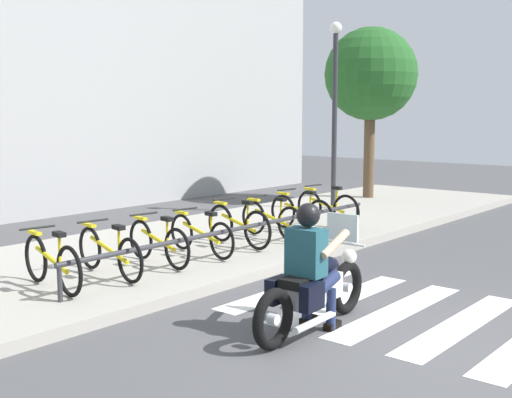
{
  "coord_description": "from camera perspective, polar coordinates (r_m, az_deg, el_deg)",
  "views": [
    {
      "loc": [
        -6.1,
        -2.81,
        2.39
      ],
      "look_at": [
        0.69,
        2.89,
        1.22
      ],
      "focal_mm": 45.66,
      "sensor_mm": 36.0,
      "label": 1
    }
  ],
  "objects": [
    {
      "name": "bicycle_0",
      "position": [
        8.73,
        -17.47,
        -5.33
      ],
      "size": [
        0.48,
        1.6,
        0.78
      ],
      "color": "black",
      "rests_on": "sidewalk"
    },
    {
      "name": "sidewalk",
      "position": [
        10.36,
        -12.56,
        -5.58
      ],
      "size": [
        24.0,
        4.4,
        0.15
      ],
      "primitive_type": "cube",
      "color": "#A8A399",
      "rests_on": "ground"
    },
    {
      "name": "bicycle_2",
      "position": [
        9.78,
        -8.57,
        -3.76
      ],
      "size": [
        0.48,
        1.56,
        0.75
      ],
      "color": "black",
      "rests_on": "sidewalk"
    },
    {
      "name": "bicycle_3",
      "position": [
        10.39,
        -4.86,
        -3.1
      ],
      "size": [
        0.48,
        1.63,
        0.72
      ],
      "color": "black",
      "rests_on": "sidewalk"
    },
    {
      "name": "crosswalk_stripe_2",
      "position": [
        7.89,
        17.5,
        -10.46
      ],
      "size": [
        2.8,
        0.4,
        0.01
      ],
      "primitive_type": "cube",
      "color": "white",
      "rests_on": "ground"
    },
    {
      "name": "motorcycle",
      "position": [
        7.28,
        5.1,
        -7.9
      ],
      "size": [
        2.16,
        0.65,
        1.23
      ],
      "color": "black",
      "rests_on": "ground"
    },
    {
      "name": "crosswalk_stripe_4",
      "position": [
        8.59,
        7.5,
        -8.69
      ],
      "size": [
        2.8,
        0.4,
        0.01
      ],
      "primitive_type": "cube",
      "color": "white",
      "rests_on": "ground"
    },
    {
      "name": "bicycle_7",
      "position": [
        13.13,
        6.26,
        -0.74
      ],
      "size": [
        0.48,
        1.63,
        0.8
      ],
      "color": "black",
      "rests_on": "sidewalk"
    },
    {
      "name": "ground_plane",
      "position": [
        7.13,
        14.71,
        -12.35
      ],
      "size": [
        48.0,
        48.0,
        0.0
      ],
      "primitive_type": "plane",
      "color": "#4C4C4F"
    },
    {
      "name": "crosswalk_stripe_5",
      "position": [
        9.03,
        3.18,
        -7.83
      ],
      "size": [
        2.8,
        0.4,
        0.01
      ],
      "primitive_type": "cube",
      "color": "white",
      "rests_on": "ground"
    },
    {
      "name": "bicycle_5",
      "position": [
        11.7,
        1.36,
        -1.79
      ],
      "size": [
        0.48,
        1.58,
        0.76
      ],
      "color": "black",
      "rests_on": "sidewalk"
    },
    {
      "name": "street_lamp",
      "position": [
        15.44,
        6.92,
        8.62
      ],
      "size": [
        0.28,
        0.28,
        4.48
      ],
      "color": "#2D2D33",
      "rests_on": "ground"
    },
    {
      "name": "crosswalk_stripe_3",
      "position": [
        8.21,
        12.27,
        -9.57
      ],
      "size": [
        2.8,
        0.4,
        0.01
      ],
      "primitive_type": "cube",
      "color": "white",
      "rests_on": "ground"
    },
    {
      "name": "bicycle_4",
      "position": [
        11.02,
        -1.56,
        -2.3
      ],
      "size": [
        0.48,
        1.61,
        0.8
      ],
      "color": "black",
      "rests_on": "sidewalk"
    },
    {
      "name": "tree_near_rack",
      "position": [
        17.64,
        10.02,
        10.64
      ],
      "size": [
        2.44,
        2.44,
        4.63
      ],
      "color": "brown",
      "rests_on": "ground"
    },
    {
      "name": "bicycle_1",
      "position": [
        9.23,
        -12.76,
        -4.54
      ],
      "size": [
        0.48,
        1.7,
        0.75
      ],
      "color": "black",
      "rests_on": "sidewalk"
    },
    {
      "name": "rider",
      "position": [
        7.13,
        4.77,
        -5.19
      ],
      "size": [
        0.64,
        0.56,
        1.44
      ],
      "color": "#1E4C59",
      "rests_on": "ground"
    },
    {
      "name": "bike_rack",
      "position": [
        10.32,
        -0.92,
        -2.59
      ],
      "size": [
        6.88,
        0.07,
        0.49
      ],
      "color": "#333338",
      "rests_on": "sidewalk"
    },
    {
      "name": "bicycle_6",
      "position": [
        12.4,
        3.95,
        -1.22
      ],
      "size": [
        0.48,
        1.62,
        0.8
      ],
      "color": "black",
      "rests_on": "sidewalk"
    }
  ]
}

